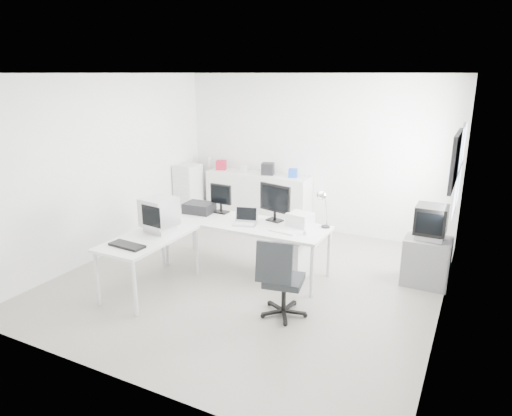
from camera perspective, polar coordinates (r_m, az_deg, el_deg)
The scene contains 30 objects.
floor at distance 6.53m, azimuth -0.80°, elevation -8.90°, with size 5.00×5.00×0.01m, color #B2AEA0.
ceiling at distance 5.89m, azimuth -0.91°, elevation 16.51°, with size 5.00×5.00×0.01m, color white.
back_wall at distance 8.31m, azimuth 7.21°, elevation 6.69°, with size 5.00×0.02×2.80m, color silver.
left_wall at distance 7.53m, azimuth -18.04°, elevation 4.98°, with size 0.02×5.00×2.80m, color silver.
right_wall at distance 5.41m, azimuth 23.32°, elevation 0.13°, with size 0.02×5.00×2.80m, color silver.
window at distance 6.54m, azimuth 24.13°, elevation 4.49°, with size 0.02×1.20×1.10m, color white, non-canonical shape.
wall_picture at distance 5.40m, azimuth 23.68°, elevation 5.53°, with size 0.04×0.90×0.60m, color black, non-canonical shape.
main_desk at distance 6.66m, azimuth -1.33°, elevation -4.85°, with size 2.40×0.80×0.75m, color silver, non-canonical shape.
side_desk at distance 6.26m, azimuth -13.08°, elevation -6.72°, with size 0.70×1.40×0.75m, color silver, non-canonical shape.
drawer_pedestal at distance 6.45m, azimuth 4.41°, elevation -6.33°, with size 0.40×0.50×0.60m, color silver.
inkjet_printer at distance 7.01m, azimuth -7.11°, elevation 0.04°, with size 0.43×0.33×0.15m, color black.
lcd_monitor_small at distance 6.94m, azimuth -4.40°, elevation 1.19°, with size 0.35×0.20×0.45m, color black, non-canonical shape.
lcd_monitor_large at distance 6.52m, azimuth 2.38°, elevation 0.68°, with size 0.53×0.21×0.55m, color black, non-canonical shape.
laptop at distance 6.39m, azimuth -1.38°, elevation -1.16°, with size 0.33×0.34×0.22m, color #B7B7BA, non-canonical shape.
white_keyboard at distance 6.14m, azimuth 3.36°, elevation -2.96°, with size 0.38×0.12×0.02m, color silver.
white_mouse at distance 6.07m, azimuth 6.15°, elevation -3.05°, with size 0.06×0.06×0.06m, color silver.
laser_printer at distance 6.40m, azimuth 5.52°, elevation -1.40°, with size 0.32×0.27×0.18m, color silver.
desk_lamp at distance 6.31m, azimuth 8.78°, elevation -0.17°, with size 0.17×0.17×0.52m, color silver, non-canonical shape.
crt_monitor at distance 6.23m, azimuth -12.00°, elevation -0.69°, with size 0.43×0.43×0.49m, color #B7B7BA, non-canonical shape.
black_keyboard at distance 5.85m, azimuth -15.82°, elevation -4.52°, with size 0.47×0.19×0.03m, color black.
office_chair at distance 5.44m, azimuth 3.53°, elevation -8.56°, with size 0.57×0.57×0.99m, color #2A2E30, non-canonical shape.
tv_cabinet at distance 6.70m, azimuth 20.53°, elevation -6.24°, with size 0.60×0.49×0.66m, color slate.
crt_tv at distance 6.51m, azimuth 21.01°, elevation -1.73°, with size 0.50×0.48×0.45m, color black, non-canonical shape.
sideboard at distance 8.65m, azimuth 0.26°, elevation 1.09°, with size 2.00×0.50×1.00m, color silver.
clutter_box_a at distance 8.89m, azimuth -4.37°, elevation 5.38°, with size 0.18×0.16×0.18m, color #AC182F.
clutter_box_b at distance 8.65m, azimuth -1.52°, elevation 4.92°, with size 0.12×0.11×0.12m, color silver.
clutter_box_c at distance 8.42m, azimuth 1.49°, elevation 4.92°, with size 0.22×0.20×0.22m, color black.
clutter_box_d at distance 8.23m, azimuth 4.64°, elevation 4.37°, with size 0.15×0.13×0.15m, color blue.
clutter_bottle at distance 9.08m, azimuth -5.88°, elevation 5.69°, with size 0.07×0.07×0.22m, color silver.
filing_cabinet at distance 8.93m, azimuth -8.42°, elevation 1.81°, with size 0.39×0.47×1.12m, color silver.
Camera 1 is at (2.74, -5.22, 2.80)m, focal length 32.00 mm.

